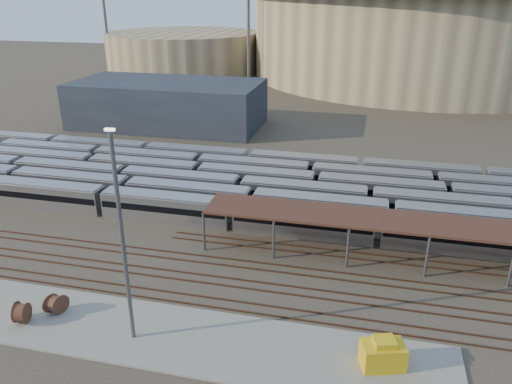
{
  "coord_description": "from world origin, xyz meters",
  "views": [
    {
      "loc": [
        10.57,
        -49.34,
        29.99
      ],
      "look_at": [
        -4.1,
        12.0,
        3.71
      ],
      "focal_mm": 35.0,
      "sensor_mm": 36.0,
      "label": 1
    }
  ],
  "objects_px": {
    "cable_reel_west": "(56,304)",
    "yellow_equipment": "(383,355)",
    "yard_light_pole": "(123,241)",
    "cable_reel_east": "(22,313)"
  },
  "relations": [
    {
      "from": "yard_light_pole",
      "to": "cable_reel_west",
      "type": "bearing_deg",
      "value": 169.73
    },
    {
      "from": "cable_reel_east",
      "to": "yard_light_pole",
      "type": "bearing_deg",
      "value": 2.15
    },
    {
      "from": "cable_reel_west",
      "to": "yellow_equipment",
      "type": "relative_size",
      "value": 0.55
    },
    {
      "from": "cable_reel_east",
      "to": "yellow_equipment",
      "type": "distance_m",
      "value": 33.45
    },
    {
      "from": "cable_reel_west",
      "to": "cable_reel_east",
      "type": "height_order",
      "value": "cable_reel_east"
    },
    {
      "from": "cable_reel_east",
      "to": "yellow_equipment",
      "type": "relative_size",
      "value": 0.57
    },
    {
      "from": "yard_light_pole",
      "to": "yellow_equipment",
      "type": "height_order",
      "value": "yard_light_pole"
    },
    {
      "from": "cable_reel_west",
      "to": "yellow_equipment",
      "type": "xyz_separation_m",
      "value": [
        31.08,
        -0.24,
        0.13
      ]
    },
    {
      "from": "cable_reel_east",
      "to": "yellow_equipment",
      "type": "bearing_deg",
      "value": 3.11
    },
    {
      "from": "cable_reel_west",
      "to": "yellow_equipment",
      "type": "height_order",
      "value": "yellow_equipment"
    }
  ]
}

